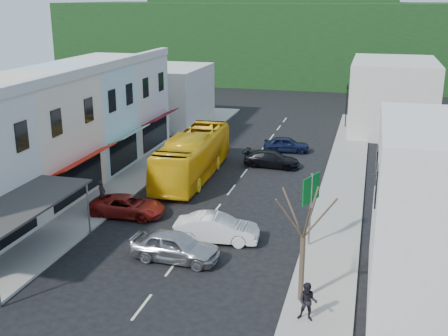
# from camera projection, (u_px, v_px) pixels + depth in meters

# --- Properties ---
(ground) EXTENTS (120.00, 120.00, 0.00)m
(ground) POSITION_uv_depth(u_px,v_px,m) (197.00, 235.00, 31.86)
(ground) COLOR black
(ground) RESTS_ON ground
(sidewalk_left) EXTENTS (3.00, 52.00, 0.15)m
(sidewalk_left) POSITION_uv_depth(u_px,v_px,m) (143.00, 172.00, 42.92)
(sidewalk_left) COLOR gray
(sidewalk_left) RESTS_ON ground
(sidewalk_right) EXTENTS (3.00, 52.00, 0.15)m
(sidewalk_right) POSITION_uv_depth(u_px,v_px,m) (342.00, 189.00, 39.24)
(sidewalk_right) COLOR gray
(sidewalk_right) RESTS_ON ground
(shopfront_row) EXTENTS (8.25, 30.00, 8.00)m
(shopfront_row) POSITION_uv_depth(u_px,v_px,m) (44.00, 133.00, 38.37)
(shopfront_row) COLOR beige
(shopfront_row) RESTS_ON ground
(distant_block_left) EXTENTS (8.00, 10.00, 6.00)m
(distant_block_left) POSITION_uv_depth(u_px,v_px,m) (165.00, 95.00, 58.87)
(distant_block_left) COLOR #B7B2A8
(distant_block_left) RESTS_ON ground
(distant_block_right) EXTENTS (8.00, 12.00, 7.00)m
(distant_block_right) POSITION_uv_depth(u_px,v_px,m) (392.00, 96.00, 55.86)
(distant_block_right) COLOR #B7B2A8
(distant_block_right) RESTS_ON ground
(hillside) EXTENTS (80.00, 26.00, 14.00)m
(hillside) POSITION_uv_depth(u_px,v_px,m) (309.00, 37.00, 90.39)
(hillside) COLOR black
(hillside) RESTS_ON ground
(bus) EXTENTS (2.80, 11.66, 3.10)m
(bus) POSITION_uv_depth(u_px,v_px,m) (193.00, 157.00, 41.56)
(bus) COLOR yellow
(bus) RESTS_ON ground
(car_silver) EXTENTS (4.49, 2.03, 1.40)m
(car_silver) POSITION_uv_depth(u_px,v_px,m) (175.00, 248.00, 28.60)
(car_silver) COLOR #A4A4A9
(car_silver) RESTS_ON ground
(car_white) EXTENTS (4.56, 2.23, 1.40)m
(car_white) POSITION_uv_depth(u_px,v_px,m) (217.00, 229.00, 30.84)
(car_white) COLOR silver
(car_white) RESTS_ON ground
(car_red) EXTENTS (4.67, 2.08, 1.40)m
(car_red) POSITION_uv_depth(u_px,v_px,m) (127.00, 205.00, 34.43)
(car_red) COLOR maroon
(car_red) RESTS_ON ground
(car_black_near) EXTENTS (4.59, 2.07, 1.40)m
(car_black_near) POSITION_uv_depth(u_px,v_px,m) (272.00, 158.00, 44.34)
(car_black_near) COLOR black
(car_black_near) RESTS_ON ground
(car_navy_mid) EXTENTS (4.60, 2.37, 1.40)m
(car_navy_mid) POSITION_uv_depth(u_px,v_px,m) (286.00, 144.00, 48.62)
(car_navy_mid) COLOR black
(car_navy_mid) RESTS_ON ground
(pedestrian_left) EXTENTS (0.41, 0.61, 1.70)m
(pedestrian_left) POSITION_uv_depth(u_px,v_px,m) (102.00, 195.00, 35.25)
(pedestrian_left) COLOR black
(pedestrian_left) RESTS_ON sidewalk_left
(pedestrian_right) EXTENTS (0.72, 0.47, 1.70)m
(pedestrian_right) POSITION_uv_depth(u_px,v_px,m) (308.00, 302.00, 22.98)
(pedestrian_right) COLOR black
(pedestrian_right) RESTS_ON sidewalk_right
(direction_sign) EXTENTS (1.44, 2.01, 4.16)m
(direction_sign) POSITION_uv_depth(u_px,v_px,m) (310.00, 211.00, 29.73)
(direction_sign) COLOR #07551B
(direction_sign) RESTS_ON ground
(street_tree) EXTENTS (3.01, 3.01, 6.25)m
(street_tree) POSITION_uv_depth(u_px,v_px,m) (303.00, 237.00, 23.94)
(street_tree) COLOR #36291F
(street_tree) RESTS_ON ground
(traffic_signal) EXTENTS (1.09, 1.22, 4.54)m
(traffic_signal) POSITION_uv_depth(u_px,v_px,m) (346.00, 106.00, 57.04)
(traffic_signal) COLOR black
(traffic_signal) RESTS_ON ground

